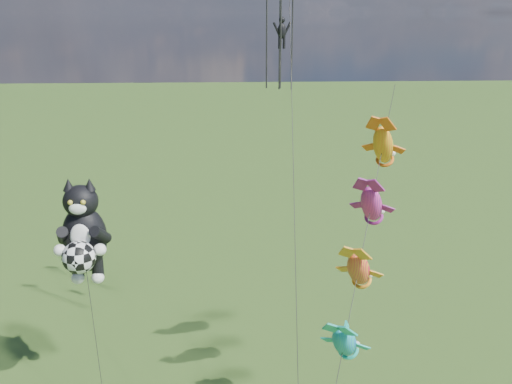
{
  "coord_description": "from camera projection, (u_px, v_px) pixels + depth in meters",
  "views": [
    {
      "loc": [
        7.66,
        -20.64,
        19.66
      ],
      "look_at": [
        9.16,
        8.05,
        10.6
      ],
      "focal_mm": 40.0,
      "sensor_mm": 36.0,
      "label": 1
    }
  ],
  "objects": [
    {
      "name": "cat_kite_rig",
      "position": [
        83.0,
        234.0,
        28.03
      ],
      "size": [
        2.68,
        4.21,
        12.05
      ],
      "rotation": [
        0.0,
        0.0,
        0.33
      ],
      "color": "#4F3A28",
      "rests_on": "ground"
    },
    {
      "name": "fish_windsock_rig",
      "position": [
        359.0,
        270.0,
        24.42
      ],
      "size": [
        6.78,
        14.55,
        16.25
      ],
      "rotation": [
        0.0,
        0.0,
        -0.11
      ],
      "color": "#4F3A28",
      "rests_on": "ground"
    },
    {
      "name": "parafoil_rig",
      "position": [
        283.0,
        23.0,
        27.44
      ],
      "size": [
        1.91,
        17.54,
        23.79
      ],
      "rotation": [
        0.0,
        0.0,
        0.04
      ],
      "color": "#4F3A28",
      "rests_on": "ground"
    }
  ]
}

